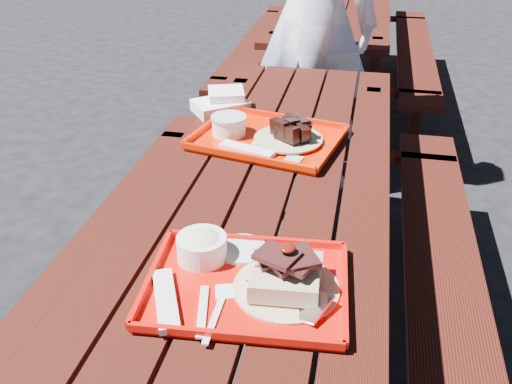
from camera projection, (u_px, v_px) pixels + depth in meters
ground at (264, 364)px, 2.11m from camera, size 60.00×60.00×0.00m
picnic_table_near at (265, 239)px, 1.83m from camera, size 1.41×2.40×0.75m
picnic_table_far at (336, 28)px, 4.21m from camera, size 1.41×2.40×0.75m
near_tray at (247, 272)px, 1.32m from camera, size 0.49×0.40×0.15m
far_tray at (265, 136)px, 2.01m from camera, size 0.56×0.48×0.08m
white_cloth at (222, 103)px, 2.26m from camera, size 0.25×0.24×0.08m
person at (313, 19)px, 2.89m from camera, size 0.78×0.63×1.85m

